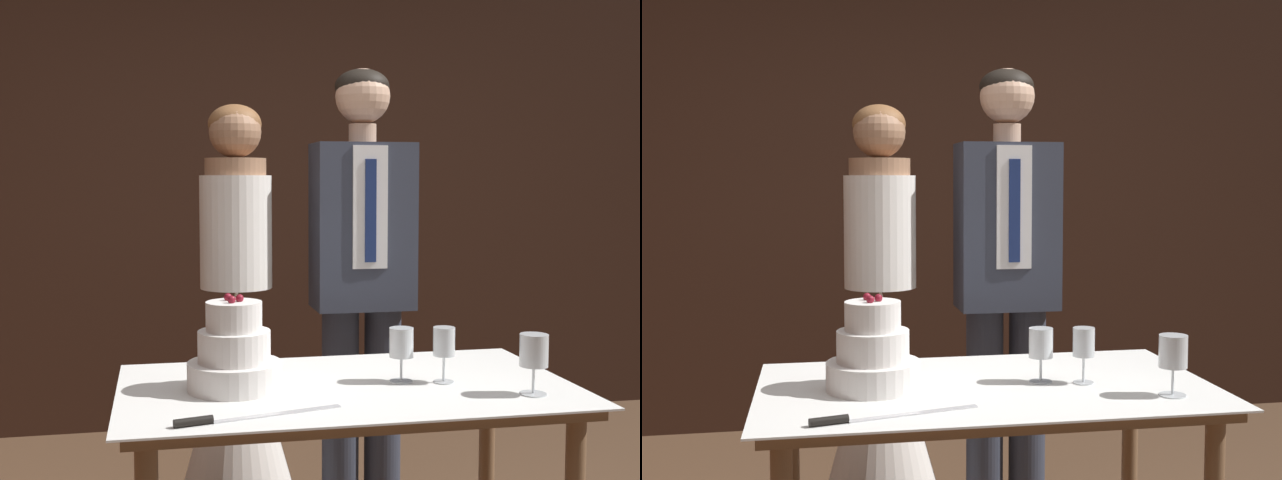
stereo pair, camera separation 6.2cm
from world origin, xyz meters
TOP-DOWN VIEW (x-y plane):
  - wall_back at (0.00, 2.45)m, footprint 5.41×0.12m
  - cake_table at (-0.00, 0.19)m, footprint 1.36×0.79m
  - tiered_cake at (-0.34, 0.20)m, footprint 0.28×0.28m
  - cake_knife at (-0.38, -0.11)m, footprint 0.45×0.13m
  - wine_glass_near at (0.17, 0.19)m, footprint 0.07×0.07m
  - wine_glass_middle at (0.30, 0.15)m, footprint 0.07×0.07m
  - wine_glass_far at (0.50, -0.03)m, footprint 0.08×0.08m
  - bride at (-0.25, 0.99)m, footprint 0.54×0.54m
  - groom at (0.25, 0.99)m, footprint 0.39×0.25m

SIDE VIEW (x-z plane):
  - bride at x=-0.25m, z-range -0.22..1.47m
  - cake_table at x=0.00m, z-range 0.30..1.08m
  - cake_knife at x=-0.38m, z-range 0.78..0.80m
  - tiered_cake at x=-0.34m, z-range 0.74..1.02m
  - wine_glass_near at x=0.17m, z-range 0.81..0.98m
  - wine_glass_far at x=0.50m, z-range 0.81..0.99m
  - wine_glass_middle at x=0.30m, z-range 0.82..0.99m
  - groom at x=0.25m, z-range 0.12..1.96m
  - wall_back at x=0.00m, z-range 0.00..2.85m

